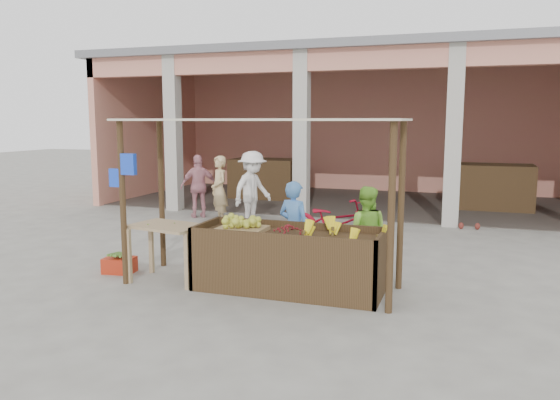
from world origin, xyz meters
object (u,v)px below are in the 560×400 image
(vendor_blue, at_px, (294,225))
(motorcycle, at_px, (334,223))
(side_table, at_px, (168,234))
(fruit_stall, at_px, (288,263))
(red_crate, at_px, (120,265))
(vendor_green, at_px, (365,230))

(vendor_blue, bearing_deg, motorcycle, -82.74)
(vendor_blue, bearing_deg, side_table, 44.93)
(side_table, bearing_deg, vendor_blue, 38.58)
(vendor_blue, distance_m, motorcycle, 1.56)
(fruit_stall, xyz_separation_m, side_table, (-1.83, -0.12, 0.31))
(fruit_stall, distance_m, side_table, 1.86)
(red_crate, bearing_deg, vendor_blue, 8.29)
(side_table, bearing_deg, red_crate, -176.96)
(red_crate, height_order, vendor_green, vendor_green)
(vendor_blue, height_order, vendor_green, vendor_blue)
(vendor_green, bearing_deg, vendor_blue, 8.92)
(red_crate, bearing_deg, vendor_green, 7.23)
(fruit_stall, distance_m, motorcycle, 2.29)
(red_crate, height_order, motorcycle, motorcycle)
(side_table, distance_m, vendor_green, 2.94)
(side_table, height_order, vendor_green, vendor_green)
(vendor_blue, bearing_deg, vendor_green, -150.61)
(motorcycle, bearing_deg, side_table, 161.05)
(side_table, relative_size, motorcycle, 0.55)
(side_table, bearing_deg, fruit_stall, 14.72)
(vendor_blue, distance_m, vendor_green, 1.08)
(vendor_green, bearing_deg, motorcycle, -62.15)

